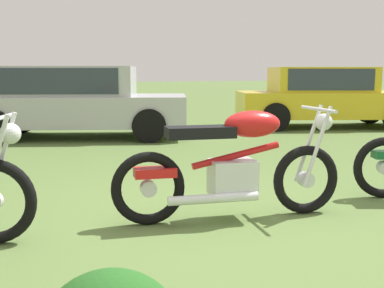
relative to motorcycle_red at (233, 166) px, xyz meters
The scene contains 4 objects.
ground_plane 0.50m from the motorcycle_red, 164.54° to the right, with size 120.00×120.00×0.00m, color #567038.
motorcycle_red is the anchor object (origin of this frame).
car_silver 6.23m from the motorcycle_red, 94.11° to the left, with size 4.59×3.12×1.43m.
car_yellow 7.96m from the motorcycle_red, 46.44° to the left, with size 4.52×3.09×1.43m.
Camera 1 is at (-1.90, -3.76, 1.32)m, focal length 45.51 mm.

